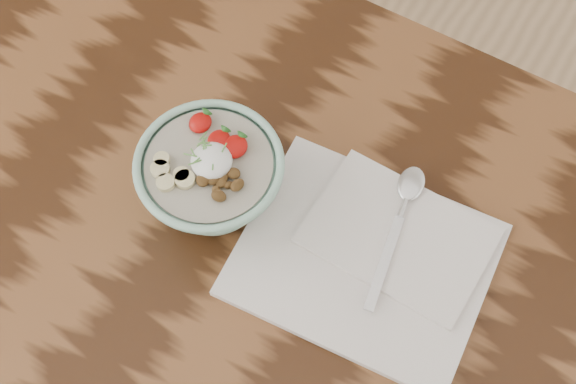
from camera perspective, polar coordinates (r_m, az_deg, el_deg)
name	(u,v)px	position (r cm, az deg, el deg)	size (l,w,h in cm)	color
table	(325,352)	(102.11, 2.64, -11.28)	(160.00, 90.00, 75.00)	#321A0C
breakfast_bowl	(211,178)	(94.42, -5.47, 0.97)	(17.34, 17.34, 11.57)	#90C2AC
napkin	(371,255)	(95.94, 5.94, -4.45)	(30.64, 25.52, 1.78)	silver
spoon	(405,203)	(97.65, 8.30, -0.77)	(5.56, 19.73, 1.03)	silver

